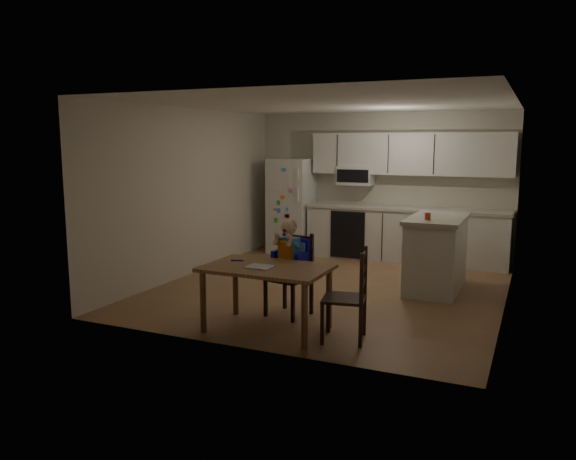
% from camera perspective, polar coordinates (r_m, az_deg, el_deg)
% --- Properties ---
extents(room, '(4.52, 5.01, 2.51)m').
position_cam_1_polar(room, '(8.06, 5.66, 3.55)').
color(room, brown).
rests_on(room, ground).
extents(refrigerator, '(0.72, 0.70, 1.70)m').
position_cam_1_polar(refrigerator, '(10.21, 0.36, 2.49)').
color(refrigerator, silver).
rests_on(refrigerator, ground).
extents(kitchen_run, '(3.37, 0.62, 2.15)m').
position_cam_1_polar(kitchen_run, '(9.65, 11.80, 2.09)').
color(kitchen_run, silver).
rests_on(kitchen_run, ground).
extents(kitchen_island, '(0.71, 1.36, 1.01)m').
position_cam_1_polar(kitchen_island, '(7.87, 14.82, -2.30)').
color(kitchen_island, silver).
rests_on(kitchen_island, ground).
extents(red_cup, '(0.08, 0.08, 0.09)m').
position_cam_1_polar(red_cup, '(7.44, 14.01, 1.35)').
color(red_cup, red).
rests_on(red_cup, kitchen_island).
extents(dining_table, '(1.31, 0.84, 0.70)m').
position_cam_1_polar(dining_table, '(5.97, -2.18, -4.59)').
color(dining_table, brown).
rests_on(dining_table, ground).
extents(napkin, '(0.27, 0.24, 0.01)m').
position_cam_1_polar(napkin, '(5.91, -2.89, -3.75)').
color(napkin, silver).
rests_on(napkin, dining_table).
extents(toddler_spoon, '(0.12, 0.06, 0.02)m').
position_cam_1_polar(toddler_spoon, '(6.22, -5.28, -3.10)').
color(toddler_spoon, '#0C0FBA').
rests_on(toddler_spoon, dining_table).
extents(chair_booster, '(0.50, 0.50, 1.13)m').
position_cam_1_polar(chair_booster, '(6.50, 0.30, -2.80)').
color(chair_booster, black).
rests_on(chair_booster, ground).
extents(chair_side, '(0.49, 0.49, 0.95)m').
position_cam_1_polar(chair_side, '(5.71, 6.69, -6.02)').
color(chair_side, black).
rests_on(chair_side, ground).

